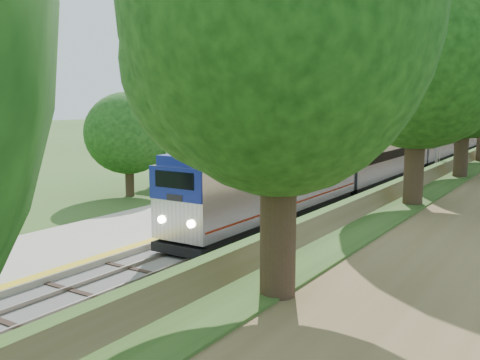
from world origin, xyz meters
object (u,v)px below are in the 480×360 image
Objects in this scene: station_building at (218,132)px; signal_farside at (437,143)px; signal_gantry at (463,120)px; lamppost_far at (213,179)px; train at (455,138)px.

station_building is 1.30× the size of signal_farside.
station_building is 1.02× the size of signal_gantry.
lamppost_far is at bearing -55.62° from station_building.
signal_farside is at bearing -82.56° from signal_gantry.
train is 49.10m from lamppost_far.
station_building reaches higher than train.
train is at bearing 106.01° from signal_gantry.
train is 25.06× the size of lamppost_far.
signal_farside reaches higher than train.
lamppost_far is 0.69× the size of signal_farside.
train is 17.38× the size of signal_farside.
signal_gantry reaches higher than train.
train is at bearing 99.47° from signal_farside.
signal_gantry is 1.27× the size of signal_farside.
signal_gantry is at bearing 81.61° from lamppost_far.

